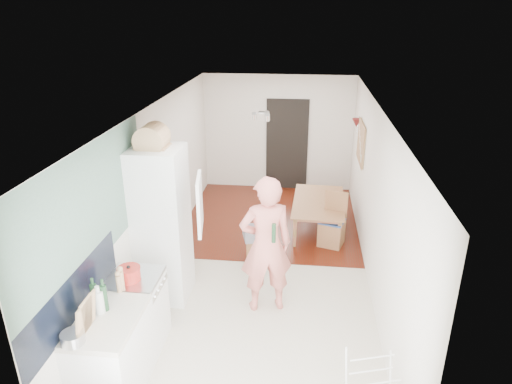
% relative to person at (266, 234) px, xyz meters
% --- Properties ---
extents(room_shell, '(3.20, 7.00, 2.50)m').
position_rel_person_xyz_m(room_shell, '(-0.14, 0.93, 0.14)').
color(room_shell, white).
rests_on(room_shell, ground).
extents(floor, '(3.20, 7.00, 0.01)m').
position_rel_person_xyz_m(floor, '(-0.14, 0.93, -1.11)').
color(floor, beige).
rests_on(floor, ground).
extents(wood_floor_overlay, '(3.20, 3.30, 0.01)m').
position_rel_person_xyz_m(wood_floor_overlay, '(-0.14, 2.78, -1.11)').
color(wood_floor_overlay, '#541207').
rests_on(wood_floor_overlay, room_shell).
extents(sage_wall_panel, '(0.02, 3.00, 1.30)m').
position_rel_person_xyz_m(sage_wall_panel, '(-1.73, -1.07, 0.74)').
color(sage_wall_panel, slate).
rests_on(sage_wall_panel, room_shell).
extents(tile_splashback, '(0.02, 1.90, 0.50)m').
position_rel_person_xyz_m(tile_splashback, '(-1.73, -1.62, 0.04)').
color(tile_splashback, black).
rests_on(tile_splashback, room_shell).
extents(doorway_recess, '(0.90, 0.04, 2.00)m').
position_rel_person_xyz_m(doorway_recess, '(0.06, 4.41, -0.11)').
color(doorway_recess, black).
rests_on(doorway_recess, room_shell).
extents(base_cabinet, '(0.60, 0.90, 0.86)m').
position_rel_person_xyz_m(base_cabinet, '(-1.44, -1.62, -0.68)').
color(base_cabinet, white).
rests_on(base_cabinet, room_shell).
extents(worktop, '(0.62, 0.92, 0.06)m').
position_rel_person_xyz_m(worktop, '(-1.44, -1.62, -0.22)').
color(worktop, beige).
rests_on(worktop, room_shell).
extents(range_cooker, '(0.60, 0.60, 0.88)m').
position_rel_person_xyz_m(range_cooker, '(-1.44, -0.87, -0.67)').
color(range_cooker, white).
rests_on(range_cooker, room_shell).
extents(cooker_top, '(0.60, 0.60, 0.04)m').
position_rel_person_xyz_m(cooker_top, '(-1.44, -0.87, -0.21)').
color(cooker_top, '#BABABC').
rests_on(cooker_top, room_shell).
extents(fridge_housing, '(0.66, 0.66, 2.15)m').
position_rel_person_xyz_m(fridge_housing, '(-1.41, 0.15, -0.04)').
color(fridge_housing, white).
rests_on(fridge_housing, room_shell).
extents(fridge_door, '(0.14, 0.56, 0.70)m').
position_rel_person_xyz_m(fridge_door, '(-0.80, -0.15, 0.44)').
color(fridge_door, white).
rests_on(fridge_door, room_shell).
extents(fridge_interior, '(0.02, 0.52, 0.66)m').
position_rel_person_xyz_m(fridge_interior, '(-1.10, 0.15, 0.44)').
color(fridge_interior, white).
rests_on(fridge_interior, room_shell).
extents(pinboard, '(0.03, 0.90, 0.70)m').
position_rel_person_xyz_m(pinboard, '(1.44, 2.83, 0.44)').
color(pinboard, tan).
rests_on(pinboard, room_shell).
extents(pinboard_frame, '(0.00, 0.94, 0.74)m').
position_rel_person_xyz_m(pinboard_frame, '(1.42, 2.83, 0.44)').
color(pinboard_frame, '#A05F42').
rests_on(pinboard_frame, room_shell).
extents(wall_sconce, '(0.18, 0.18, 0.16)m').
position_rel_person_xyz_m(wall_sconce, '(1.40, 3.48, 0.64)').
color(wall_sconce, maroon).
rests_on(wall_sconce, room_shell).
extents(person, '(0.92, 0.73, 2.22)m').
position_rel_person_xyz_m(person, '(0.00, 0.00, 0.00)').
color(person, '#DF786D').
rests_on(person, floor).
extents(dining_table, '(0.81, 1.39, 0.48)m').
position_rel_person_xyz_m(dining_table, '(0.76, 2.41, -0.87)').
color(dining_table, '#A05F42').
rests_on(dining_table, floor).
extents(dining_chair, '(0.49, 0.49, 0.92)m').
position_rel_person_xyz_m(dining_chair, '(0.95, 1.86, -0.65)').
color(dining_chair, '#A05F42').
rests_on(dining_chair, floor).
extents(stool, '(0.35, 0.35, 0.40)m').
position_rel_person_xyz_m(stool, '(-0.27, 1.25, -0.91)').
color(stool, '#A05F42').
rests_on(stool, floor).
extents(grey_drape, '(0.46, 0.46, 0.17)m').
position_rel_person_xyz_m(grey_drape, '(-0.27, 1.21, -0.63)').
color(grey_drape, gray).
rests_on(grey_drape, stool).
extents(bread_bin, '(0.45, 0.43, 0.21)m').
position_rel_person_xyz_m(bread_bin, '(-1.45, 0.18, 1.14)').
color(bread_bin, '#DEB377').
rests_on(bread_bin, fridge_housing).
extents(red_casserole, '(0.30, 0.30, 0.15)m').
position_rel_person_xyz_m(red_casserole, '(-1.46, -0.93, -0.12)').
color(red_casserole, red).
rests_on(red_casserole, cooker_top).
extents(steel_pan, '(0.24, 0.24, 0.11)m').
position_rel_person_xyz_m(steel_pan, '(-1.59, -2.00, -0.14)').
color(steel_pan, '#BABABC').
rests_on(steel_pan, worktop).
extents(held_bottle, '(0.05, 0.05, 0.25)m').
position_rel_person_xyz_m(held_bottle, '(0.11, -0.19, 0.11)').
color(held_bottle, '#1E4024').
rests_on(held_bottle, person).
extents(bottle_a, '(0.08, 0.08, 0.30)m').
position_rel_person_xyz_m(bottle_a, '(-1.60, -1.50, -0.04)').
color(bottle_a, '#1E4024').
rests_on(bottle_a, worktop).
extents(bottle_b, '(0.08, 0.08, 0.29)m').
position_rel_person_xyz_m(bottle_b, '(-1.50, -1.49, -0.05)').
color(bottle_b, '#1E4024').
rests_on(bottle_b, worktop).
extents(bottle_c, '(0.11, 0.11, 0.25)m').
position_rel_person_xyz_m(bottle_c, '(-1.54, -1.54, -0.07)').
color(bottle_c, silver).
rests_on(bottle_c, worktop).
extents(pepper_mill_front, '(0.06, 0.06, 0.20)m').
position_rel_person_xyz_m(pepper_mill_front, '(-1.48, -1.17, -0.09)').
color(pepper_mill_front, '#DEB377').
rests_on(pepper_mill_front, worktop).
extents(pepper_mill_back, '(0.06, 0.06, 0.22)m').
position_rel_person_xyz_m(pepper_mill_back, '(-1.47, -1.12, -0.08)').
color(pepper_mill_back, '#DEB377').
rests_on(pepper_mill_back, worktop).
extents(chopping_boards, '(0.10, 0.28, 0.37)m').
position_rel_person_xyz_m(chopping_boards, '(-1.52, -1.84, -0.01)').
color(chopping_boards, '#DEB377').
rests_on(chopping_boards, worktop).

